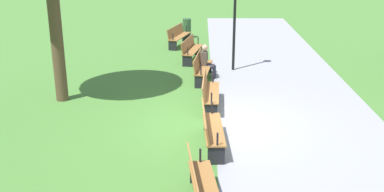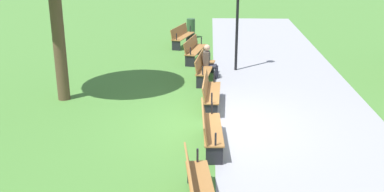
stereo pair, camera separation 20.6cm
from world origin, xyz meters
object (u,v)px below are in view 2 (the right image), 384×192
object	(u,v)px
bench_4	(210,128)
trash_bin	(191,28)
person_seated	(209,60)
bench_2	(204,67)
bench_5	(197,185)
bench_0	(182,35)
bench_3	(210,91)
bench_1	(194,49)

from	to	relation	value
bench_4	trash_bin	xyz separation A→B (m)	(-12.28, -0.95, -0.01)
bench_4	person_seated	size ratio (longest dim) A/B	1.68
bench_2	bench_5	world-z (taller)	same
bench_0	trash_bin	bearing A→B (deg)	-175.12
bench_5	person_seated	distance (m)	8.28
bench_4	bench_2	bearing A→B (deg)	179.99
bench_2	bench_4	size ratio (longest dim) A/B	1.01
bench_3	trash_bin	world-z (taller)	trash_bin
bench_0	bench_1	distance (m)	2.67
bench_1	bench_3	distance (m)	5.34
bench_1	bench_4	world-z (taller)	same
bench_1	bench_2	size ratio (longest dim) A/B	1.01
bench_3	bench_4	size ratio (longest dim) A/B	1.00
bench_0	bench_2	size ratio (longest dim) A/B	1.00
bench_0	bench_2	world-z (taller)	same
bench_1	bench_2	xyz separation A→B (m)	(2.64, 0.43, 0.00)
bench_0	bench_1	size ratio (longest dim) A/B	1.00
bench_0	trash_bin	size ratio (longest dim) A/B	2.16
bench_0	bench_1	world-z (taller)	same
bench_0	trash_bin	distance (m)	1.74
bench_2	trash_bin	xyz separation A→B (m)	(-6.94, -0.73, -0.01)
person_seated	bench_4	bearing A→B (deg)	7.37
bench_2	bench_3	size ratio (longest dim) A/B	1.01
bench_0	bench_3	distance (m)	8.00
person_seated	bench_0	bearing A→B (deg)	-158.86
trash_bin	bench_0	bearing A→B (deg)	-11.42
bench_2	bench_4	world-z (taller)	same
bench_5	person_seated	xyz separation A→B (m)	(-8.27, 0.18, 0.16)
bench_3	bench_5	bearing A→B (deg)	0.01
bench_0	person_seated	world-z (taller)	person_seated
bench_0	bench_2	bearing A→B (deg)	27.89
bench_4	person_seated	xyz separation A→B (m)	(-5.61, -0.04, 0.16)
bench_3	bench_1	bearing A→B (deg)	-170.72
bench_3	bench_5	xyz separation A→B (m)	(5.34, -0.22, 0.00)
trash_bin	bench_2	bearing A→B (deg)	6.00
bench_1	person_seated	distance (m)	2.45
bench_1	bench_5	xyz separation A→B (m)	(10.64, 0.43, 0.00)
bench_1	bench_5	size ratio (longest dim) A/B	1.01
bench_1	trash_bin	size ratio (longest dim) A/B	2.17
bench_4	trash_bin	bearing A→B (deg)	-177.93
bench_2	person_seated	xyz separation A→B (m)	(-0.27, 0.18, 0.16)
bench_2	person_seated	world-z (taller)	person_seated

